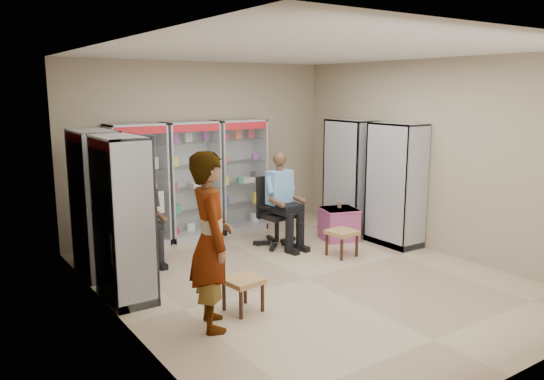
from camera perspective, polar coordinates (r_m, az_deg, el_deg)
floor at (r=7.30m, az=3.64°, el=-9.52°), size 6.00×6.00×0.00m
room_shell at (r=6.87m, az=3.84°, el=6.07°), size 5.02×6.02×3.01m
cabinet_back_left at (r=8.76m, az=-14.23°, el=0.40°), size 0.90×0.50×2.00m
cabinet_back_mid at (r=9.12m, az=-8.63°, el=1.01°), size 0.90×0.50×2.00m
cabinet_back_right at (r=9.56m, az=-3.50°, el=1.56°), size 0.90×0.50×2.00m
cabinet_right_far at (r=9.63m, az=8.36°, el=1.53°), size 0.90×0.50×2.00m
cabinet_right_near at (r=8.87m, az=13.16°, el=0.57°), size 0.90×0.50×2.00m
cabinet_left_far at (r=7.61m, az=-18.37°, el=-1.37°), size 0.90×0.50×2.00m
cabinet_left_near at (r=6.59m, az=-15.70°, el=-3.07°), size 0.90×0.50×2.00m
wooden_chair at (r=8.12m, az=-13.93°, el=-4.23°), size 0.42×0.42×0.94m
seated_customer at (r=8.03m, az=-13.87°, el=-2.93°), size 0.44×0.60×1.34m
office_chair at (r=8.64m, az=0.52°, el=-2.32°), size 0.68×0.68×1.14m
seated_shopkeeper at (r=8.57m, az=0.72°, el=-1.37°), size 0.54×0.71×1.45m
pink_trunk at (r=9.12m, az=7.20°, el=-3.64°), size 0.69×0.68×0.54m
tea_glass at (r=9.12m, az=7.27°, el=-1.58°), size 0.07×0.07×0.10m
woven_stool_a at (r=8.25m, az=7.51°, el=-5.70°), size 0.43×0.43×0.41m
woven_stool_b at (r=6.24m, az=-3.12°, el=-11.17°), size 0.44×0.44×0.40m
standing_man at (r=5.64m, az=-6.58°, el=-5.49°), size 0.65×0.81×1.91m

